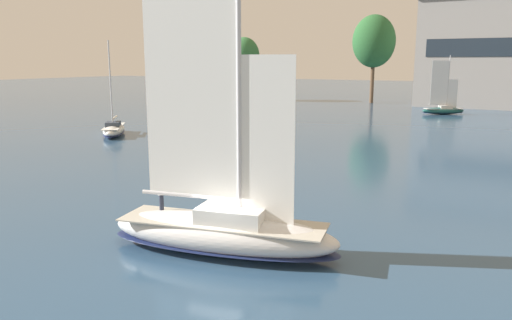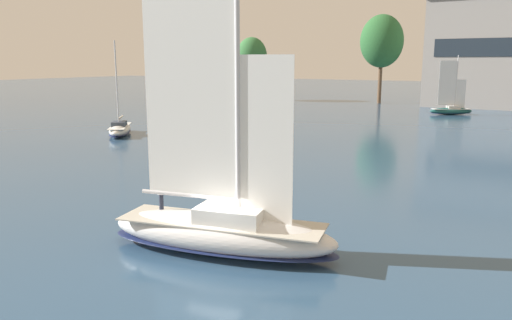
{
  "view_description": "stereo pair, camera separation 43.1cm",
  "coord_description": "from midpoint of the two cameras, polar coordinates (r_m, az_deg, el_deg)",
  "views": [
    {
      "loc": [
        11.31,
        -17.18,
        8.16
      ],
      "look_at": [
        0.0,
        3.0,
        3.57
      ],
      "focal_mm": 35.0,
      "sensor_mm": 36.0,
      "label": 1
    },
    {
      "loc": [
        11.69,
        -16.97,
        8.16
      ],
      "look_at": [
        0.0,
        3.0,
        3.57
      ],
      "focal_mm": 35.0,
      "sensor_mm": 36.0,
      "label": 2
    }
  ],
  "objects": [
    {
      "name": "ground_plane",
      "position": [
        22.14,
        -4.43,
        -10.45
      ],
      "size": [
        400.0,
        400.0,
        0.0
      ],
      "primitive_type": "plane",
      "color": "#2D4C6B"
    },
    {
      "name": "tree_shore_left",
      "position": [
        102.52,
        13.21,
        13.05
      ],
      "size": [
        8.3,
        8.3,
        17.09
      ],
      "color": "brown",
      "rests_on": "ground"
    },
    {
      "name": "tree_shore_right",
      "position": [
        106.66,
        -1.46,
        11.77
      ],
      "size": [
        6.38,
        6.38,
        13.13
      ],
      "color": "brown",
      "rests_on": "ground"
    },
    {
      "name": "sailboat_main",
      "position": [
        21.75,
        -4.44,
        -7.72
      ],
      "size": [
        10.69,
        4.93,
        14.17
      ],
      "color": "silver",
      "rests_on": "ground"
    },
    {
      "name": "sailboat_moored_near_marina",
      "position": [
        58.2,
        -16.14,
        3.41
      ],
      "size": [
        6.22,
        7.3,
        10.39
      ],
      "color": "white",
      "rests_on": "ground"
    },
    {
      "name": "sailboat_moored_mid_channel",
      "position": [
        83.57,
        20.47,
        5.44
      ],
      "size": [
        6.61,
        5.0,
        9.09
      ],
      "color": "#194C47",
      "rests_on": "ground"
    },
    {
      "name": "sailboat_moored_far_slip",
      "position": [
        71.43,
        -8.12,
        5.19
      ],
      "size": [
        8.9,
        3.59,
        11.9
      ],
      "color": "#194C47",
      "rests_on": "ground"
    },
    {
      "name": "channel_buoy",
      "position": [
        44.07,
        -8.64,
        1.38
      ],
      "size": [
        1.02,
        1.02,
        1.86
      ],
      "color": "green",
      "rests_on": "ground"
    }
  ]
}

